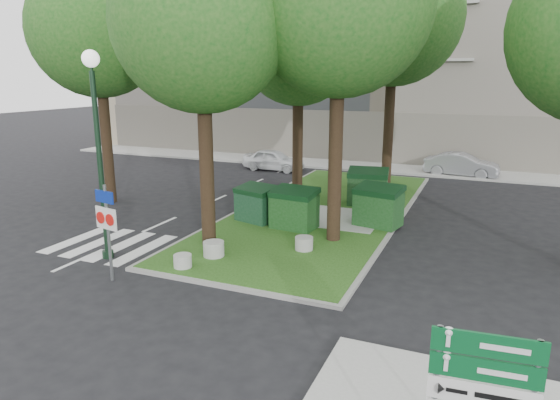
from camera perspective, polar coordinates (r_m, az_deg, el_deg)
The scene contains 23 objects.
ground at distance 13.44m, azimuth -8.02°, elevation -9.50°, with size 120.00×120.00×0.00m, color black.
median_island at distance 20.15m, azimuth 4.93°, elevation -1.20°, with size 6.00×16.00×0.12m, color #1F4914.
median_kerb at distance 20.15m, azimuth 4.93°, elevation -1.23°, with size 6.30×16.30×0.10m, color gray.
building_sidewalk at distance 30.19m, azimuth 10.26°, elevation 3.74°, with size 42.00×3.00×0.12m, color #999993.
zebra_crossing at distance 16.64m, azimuth -16.54°, elevation -5.25°, with size 5.00×3.00×0.01m, color silver.
apartment_building at distance 37.17m, azimuth 13.55°, elevation 17.77°, with size 41.00×12.00×16.00m, color tan.
tree_median_near_left at distance 15.39m, azimuth -8.63°, elevation 21.28°, with size 5.20×5.20×10.53m.
tree_median_mid at distance 20.98m, azimuth 2.43°, elevation 18.51°, with size 4.80×4.80×9.99m.
tree_median_far at distance 23.15m, azimuth 13.28°, elevation 21.09°, with size 5.80×5.80×11.93m.
tree_street_left at distance 22.39m, azimuth -20.00°, elevation 19.17°, with size 5.40×5.40×11.00m.
dumpster_a at distance 18.34m, azimuth -2.70°, elevation -0.42°, with size 1.67×1.38×1.34m.
dumpster_b at distance 17.46m, azimuth 1.64°, elevation -0.98°, with size 1.66×1.24×1.45m.
dumpster_c at distance 20.96m, azimuth 9.98°, elevation 1.45°, with size 1.78×1.37×1.52m.
dumpster_d at distance 18.06m, azimuth 11.18°, elevation -0.68°, with size 1.79×1.41×1.48m.
bollard_left at distance 14.31m, azimuth -11.07°, elevation -6.84°, with size 0.51×0.51×0.36m, color #ABAAA5.
bollard_right at distance 15.42m, azimuth 2.76°, elevation -4.96°, with size 0.56×0.56×0.40m, color #969591.
bollard_mid at distance 14.99m, azimuth -7.58°, elevation -5.56°, with size 0.62×0.62×0.44m, color #A4A39F.
litter_bin at distance 20.49m, azimuth 13.13°, elevation -0.05°, with size 0.41×0.41×0.73m, color yellow.
street_lamp at distance 15.18m, azimuth -20.18°, elevation 7.34°, with size 0.48×0.48×6.03m.
traffic_sign_pole at distance 13.73m, azimuth -19.13°, elevation -2.17°, with size 0.78×0.20×2.63m.
directional_sign at distance 6.58m, azimuth 22.10°, elevation -20.20°, with size 1.22×0.17×2.45m.
car_white at distance 28.89m, azimuth -0.75°, elevation 4.61°, with size 1.44×3.57×1.22m, color white.
car_silver at distance 28.85m, azimuth 20.04°, elevation 3.80°, with size 1.35×3.86×1.27m, color #94959B.
Camera 1 is at (6.46, -10.51, 5.34)m, focal length 32.00 mm.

